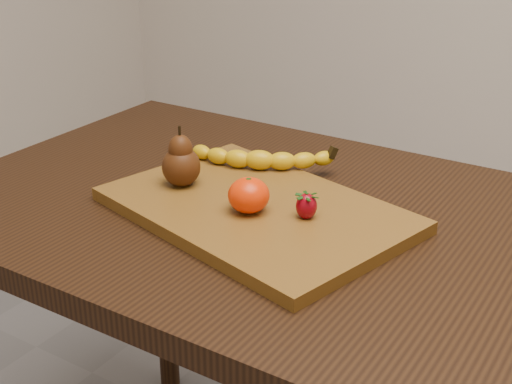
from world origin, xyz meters
The scene contains 6 objects.
table centered at (0.00, 0.00, 0.66)m, with size 1.00×0.70×0.76m.
cutting_board centered at (0.03, -0.04, 0.77)m, with size 0.45×0.30×0.02m, color brown.
banana centered at (-0.04, 0.08, 0.80)m, with size 0.21×0.06×0.03m, color #E8BA0A, non-canonical shape.
pear centered at (-0.11, -0.04, 0.83)m, with size 0.06×0.06×0.10m, color #44210B, non-canonical shape.
mandarin centered at (0.04, -0.07, 0.81)m, with size 0.06×0.06×0.05m, color #FA3102.
strawberry centered at (0.12, -0.04, 0.80)m, with size 0.03×0.03×0.04m, color maroon, non-canonical shape.
Camera 1 is at (0.56, -0.87, 1.24)m, focal length 50.00 mm.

